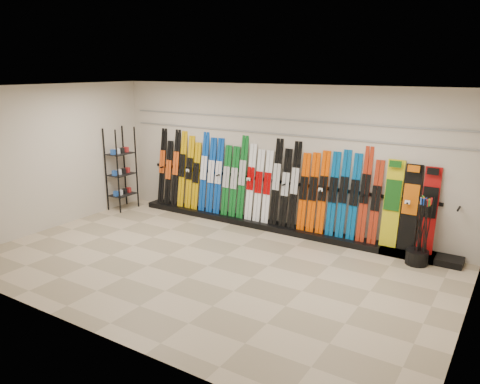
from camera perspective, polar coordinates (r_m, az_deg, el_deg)
The scene contains 13 objects.
floor at distance 8.20m, azimuth -3.94°, elevation -8.96°, with size 8.00×8.00×0.00m, color gray.
back_wall at distance 9.79m, azimuth 4.54°, elevation 4.20°, with size 8.00×8.00×0.00m, color beige.
left_wall at distance 10.54m, azimuth -22.03°, elevation 3.92°, with size 5.00×5.00×0.00m, color beige.
right_wall at distance 6.32m, azimuth 26.67°, elevation -3.40°, with size 5.00×5.00×0.00m, color beige.
ceiling at distance 7.50m, azimuth -4.35°, elevation 12.48°, with size 8.00×8.00×0.00m, color silver.
ski_rack_base at distance 9.88m, azimuth 4.93°, elevation -4.37°, with size 8.00×0.40×0.12m, color black.
skis at distance 10.01m, azimuth 1.74°, elevation 1.26°, with size 5.38×0.30×1.83m.
snowboards at distance 8.90m, azimuth 19.94°, elevation -1.74°, with size 0.93×0.25×1.60m.
accessory_rack at distance 11.50m, azimuth -14.28°, elevation 2.76°, with size 0.40×0.60×1.97m, color black.
pole_bin at distance 8.76m, azimuth 20.75°, elevation -7.45°, with size 0.38×0.38×0.25m, color black.
ski_poles at distance 8.60m, azimuth 21.30°, elevation -4.45°, with size 0.27×0.32×1.18m.
slatwall_rail_0 at distance 9.70m, azimuth 4.55°, elevation 7.08°, with size 7.60×0.02×0.03m, color gray.
slatwall_rail_1 at distance 9.66m, azimuth 4.58°, elevation 8.85°, with size 7.60×0.02×0.03m, color gray.
Camera 1 is at (4.45, -6.04, 3.31)m, focal length 35.00 mm.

